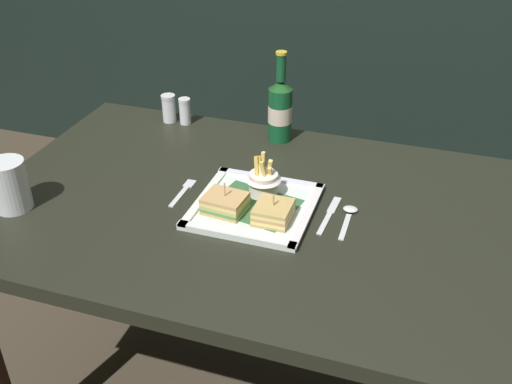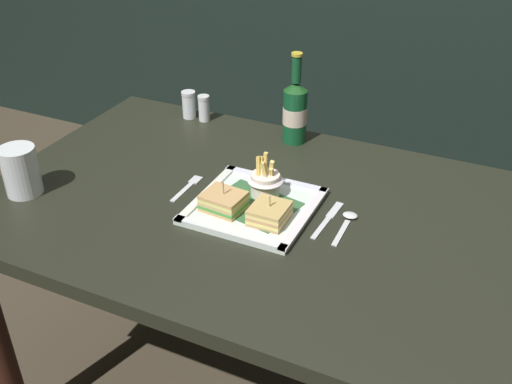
% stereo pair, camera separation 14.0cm
% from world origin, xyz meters
% --- Properties ---
extents(dining_table, '(1.33, 0.86, 0.72)m').
position_xyz_m(dining_table, '(0.00, 0.00, 0.63)').
color(dining_table, black).
rests_on(dining_table, ground_plane).
extents(square_plate, '(0.28, 0.28, 0.02)m').
position_xyz_m(square_plate, '(0.00, -0.02, 0.73)').
color(square_plate, white).
rests_on(square_plate, dining_table).
extents(sandwich_half_left, '(0.10, 0.09, 0.08)m').
position_xyz_m(sandwich_half_left, '(-0.06, -0.07, 0.75)').
color(sandwich_half_left, tan).
rests_on(sandwich_half_left, square_plate).
extents(sandwich_half_right, '(0.08, 0.09, 0.07)m').
position_xyz_m(sandwich_half_right, '(0.06, -0.07, 0.75)').
color(sandwich_half_right, tan).
rests_on(sandwich_half_right, square_plate).
extents(fries_cup, '(0.09, 0.09, 0.11)m').
position_xyz_m(fries_cup, '(0.01, 0.03, 0.77)').
color(fries_cup, white).
rests_on(fries_cup, square_plate).
extents(beer_bottle, '(0.07, 0.07, 0.26)m').
position_xyz_m(beer_bottle, '(-0.05, 0.35, 0.82)').
color(beer_bottle, '#124F29').
rests_on(beer_bottle, dining_table).
extents(water_glass, '(0.09, 0.09, 0.12)m').
position_xyz_m(water_glass, '(-0.54, -0.20, 0.78)').
color(water_glass, silver).
rests_on(water_glass, dining_table).
extents(fork, '(0.02, 0.13, 0.00)m').
position_xyz_m(fork, '(-0.19, -0.00, 0.72)').
color(fork, silver).
rests_on(fork, dining_table).
extents(knife, '(0.02, 0.17, 0.00)m').
position_xyz_m(knife, '(0.18, 0.01, 0.72)').
color(knife, silver).
rests_on(knife, dining_table).
extents(spoon, '(0.03, 0.14, 0.01)m').
position_xyz_m(spoon, '(0.22, 0.02, 0.73)').
color(spoon, silver).
rests_on(spoon, dining_table).
extents(salt_shaker, '(0.04, 0.04, 0.08)m').
position_xyz_m(salt_shaker, '(-0.40, 0.36, 0.76)').
color(salt_shaker, silver).
rests_on(salt_shaker, dining_table).
extents(pepper_shaker, '(0.04, 0.04, 0.08)m').
position_xyz_m(pepper_shaker, '(-0.35, 0.36, 0.76)').
color(pepper_shaker, silver).
rests_on(pepper_shaker, dining_table).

